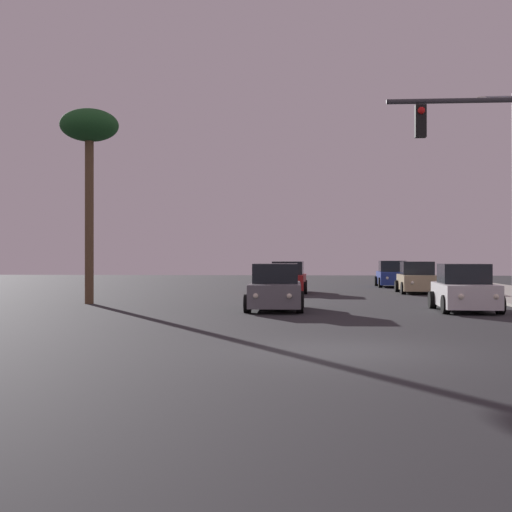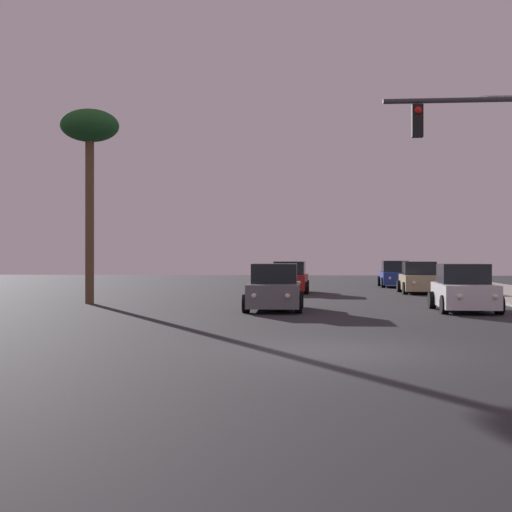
% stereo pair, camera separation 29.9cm
% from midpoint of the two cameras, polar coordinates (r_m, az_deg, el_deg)
% --- Properties ---
extents(ground_plane, '(120.00, 120.00, 0.00)m').
position_cam_midpoint_polar(ground_plane, '(14.79, 7.32, -7.55)').
color(ground_plane, '#28282B').
extents(car_red, '(2.04, 4.34, 1.68)m').
position_cam_midpoint_polar(car_red, '(38.25, 2.94, -1.82)').
color(car_red, maroon).
rests_on(car_red, ground).
extents(car_grey, '(2.04, 4.33, 1.68)m').
position_cam_midpoint_polar(car_grey, '(25.75, 1.82, -2.66)').
color(car_grey, slate).
rests_on(car_grey, ground).
extents(car_white, '(2.04, 4.34, 1.68)m').
position_cam_midpoint_polar(car_white, '(26.31, 16.59, -2.61)').
color(car_white, silver).
rests_on(car_white, ground).
extents(car_blue, '(2.04, 4.33, 1.68)m').
position_cam_midpoint_polar(car_blue, '(46.61, 11.26, -1.50)').
color(car_blue, navy).
rests_on(car_blue, ground).
extents(car_tan, '(2.04, 4.34, 1.68)m').
position_cam_midpoint_polar(car_tan, '(38.75, 13.14, -1.79)').
color(car_tan, tan).
rests_on(car_tan, ground).
extents(street_lamp, '(1.74, 0.24, 9.00)m').
position_cam_midpoint_polar(street_lamp, '(33.34, 20.06, 5.43)').
color(street_lamp, '#99999E').
rests_on(street_lamp, sidewalk_right).
extents(palm_tree_near, '(2.40, 2.40, 8.01)m').
position_cam_midpoint_polar(palm_tree_near, '(30.49, -12.89, 9.39)').
color(palm_tree_near, brown).
rests_on(palm_tree_near, ground).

